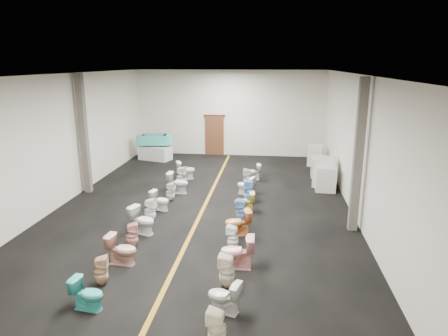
{
  "coord_description": "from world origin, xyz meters",
  "views": [
    {
      "loc": [
        2.27,
        -13.03,
        4.87
      ],
      "look_at": [
        0.56,
        1.0,
        1.12
      ],
      "focal_mm": 32.0,
      "sensor_mm": 36.0,
      "label": 1
    }
  ],
  "objects": [
    {
      "name": "toilet_right_9",
      "position": [
        1.34,
        1.39,
        0.36
      ],
      "size": [
        0.79,
        0.63,
        0.71
      ],
      "primitive_type": "imported",
      "rotation": [
        0.0,
        0.0,
        -1.96
      ],
      "color": "white",
      "rests_on": "floor"
    },
    {
      "name": "toilet_right_1",
      "position": [
        1.42,
        -6.06,
        0.35
      ],
      "size": [
        0.77,
        0.57,
        0.7
      ],
      "primitive_type": "imported",
      "rotation": [
        0.0,
        0.0,
        -1.86
      ],
      "color": "silver",
      "rests_on": "floor"
    },
    {
      "name": "toilet_left_1",
      "position": [
        -1.45,
        -5.38,
        0.35
      ],
      "size": [
        0.39,
        0.39,
        0.7
      ],
      "primitive_type": "imported",
      "rotation": [
        0.0,
        0.0,
        1.82
      ],
      "color": "tan",
      "rests_on": "floor"
    },
    {
      "name": "toilet_right_4",
      "position": [
        1.31,
        -3.26,
        0.34
      ],
      "size": [
        0.37,
        0.36,
        0.69
      ],
      "primitive_type": "imported",
      "rotation": [
        0.0,
        0.0,
        -1.76
      ],
      "color": "white",
      "rests_on": "floor"
    },
    {
      "name": "wall_back",
      "position": [
        0.0,
        8.0,
        2.25
      ],
      "size": [
        10.0,
        0.0,
        10.0
      ],
      "primitive_type": "plane",
      "rotation": [
        1.57,
        0.0,
        0.0
      ],
      "color": "beige",
      "rests_on": "ground"
    },
    {
      "name": "appliance_crate_a",
      "position": [
        4.4,
        2.24,
        0.48
      ],
      "size": [
        0.79,
        0.79,
        0.96
      ],
      "primitive_type": "cube",
      "rotation": [
        0.0,
        0.0,
        -0.05
      ],
      "color": "silver",
      "rests_on": "floor"
    },
    {
      "name": "appliance_crate_c",
      "position": [
        4.4,
        4.22,
        0.42
      ],
      "size": [
        0.79,
        0.79,
        0.85
      ],
      "primitive_type": "cube",
      "rotation": [
        0.0,
        0.0,
        -0.06
      ],
      "color": "silver",
      "rests_on": "floor"
    },
    {
      "name": "toilet_right_2",
      "position": [
        1.37,
        -5.13,
        0.4
      ],
      "size": [
        0.39,
        0.38,
        0.79
      ],
      "primitive_type": "imported",
      "rotation": [
        0.0,
        0.0,
        -1.64
      ],
      "color": "#F4E6CA",
      "rests_on": "floor"
    },
    {
      "name": "door_frame",
      "position": [
        -0.8,
        7.95,
        2.12
      ],
      "size": [
        1.15,
        0.08,
        0.1
      ],
      "primitive_type": "cube",
      "color": "#331C11",
      "rests_on": "back_door"
    },
    {
      "name": "toilet_right_11",
      "position": [
        1.51,
        3.37,
        0.34
      ],
      "size": [
        0.73,
        0.49,
        0.69
      ],
      "primitive_type": "imported",
      "rotation": [
        0.0,
        0.0,
        -1.4
      ],
      "color": "white",
      "rests_on": "floor"
    },
    {
      "name": "toilet_left_4",
      "position": [
        -1.42,
        -2.54,
        0.4
      ],
      "size": [
        0.9,
        0.7,
        0.81
      ],
      "primitive_type": "imported",
      "rotation": [
        0.0,
        0.0,
        1.22
      ],
      "color": "silver",
      "rests_on": "floor"
    },
    {
      "name": "toilet_left_9",
      "position": [
        -1.32,
        2.06,
        0.41
      ],
      "size": [
        0.42,
        0.41,
        0.83
      ],
      "primitive_type": "imported",
      "rotation": [
        0.0,
        0.0,
        1.46
      ],
      "color": "silver",
      "rests_on": "floor"
    },
    {
      "name": "display_table",
      "position": [
        -3.67,
        6.42,
        0.36
      ],
      "size": [
        1.77,
        1.23,
        0.71
      ],
      "primitive_type": "cube",
      "rotation": [
        0.0,
        0.0,
        -0.29
      ],
      "color": "silver",
      "rests_on": "floor"
    },
    {
      "name": "toilet_left_6",
      "position": [
        -1.43,
        -0.61,
        0.34
      ],
      "size": [
        0.74,
        0.53,
        0.68
      ],
      "primitive_type": "imported",
      "rotation": [
        0.0,
        0.0,
        1.32
      ],
      "color": "white",
      "rests_on": "floor"
    },
    {
      "name": "appliance_crate_b",
      "position": [
        4.4,
        2.91,
        0.58
      ],
      "size": [
        0.97,
        0.97,
        1.16
      ],
      "primitive_type": "cube",
      "rotation": [
        0.0,
        0.0,
        -0.16
      ],
      "color": "silver",
      "rests_on": "floor"
    },
    {
      "name": "aisle_stripe",
      "position": [
        0.0,
        0.0,
        0.0
      ],
      "size": [
        0.12,
        15.6,
        0.01
      ],
      "primitive_type": "cube",
      "color": "#9C6C16",
      "rests_on": "floor"
    },
    {
      "name": "bathtub",
      "position": [
        -3.67,
        6.42,
        1.07
      ],
      "size": [
        1.85,
        0.82,
        0.55
      ],
      "rotation": [
        0.0,
        0.0,
        0.14
      ],
      "color": "#44C6AF",
      "rests_on": "display_table"
    },
    {
      "name": "floor",
      "position": [
        0.0,
        0.0,
        0.0
      ],
      "size": [
        16.0,
        16.0,
        0.0
      ],
      "primitive_type": "plane",
      "color": "black",
      "rests_on": "ground"
    },
    {
      "name": "toilet_right_6",
      "position": [
        1.41,
        -1.36,
        0.38
      ],
      "size": [
        0.4,
        0.39,
        0.76
      ],
      "primitive_type": "imported",
      "rotation": [
        0.0,
        0.0,
        -1.73
      ],
      "color": "#709ED1",
      "rests_on": "floor"
    },
    {
      "name": "toilet_right_7",
      "position": [
        1.43,
        -0.44,
        0.34
      ],
      "size": [
        0.7,
        0.44,
        0.69
      ],
      "primitive_type": "imported",
      "rotation": [
        0.0,
        0.0,
        -1.49
      ],
      "color": "#EFDB4E",
      "rests_on": "floor"
    },
    {
      "name": "toilet_right_8",
      "position": [
        1.53,
        0.48,
        0.43
      ],
      "size": [
        0.45,
        0.44,
        0.85
      ],
      "primitive_type": "imported",
      "rotation": [
        0.0,
        0.0,
        -1.42
      ],
      "color": "#7DB3F1",
      "rests_on": "floor"
    },
    {
      "name": "toilet_left_2",
      "position": [
        -1.34,
        -4.38,
        0.38
      ],
      "size": [
        0.79,
        0.5,
        0.77
      ],
      "primitive_type": "imported",
      "rotation": [
        0.0,
        0.0,
        1.48
      ],
      "color": "tan",
      "rests_on": "floor"
    },
    {
      "name": "toilet_right_10",
      "position": [
        1.35,
        2.36,
        0.38
      ],
      "size": [
        0.41,
        0.4,
        0.76
      ],
      "primitive_type": "imported",
      "rotation": [
        0.0,
        0.0,
        -1.38
      ],
      "color": "beige",
      "rests_on": "floor"
    },
    {
      "name": "appliance_crate_d",
      "position": [
        4.4,
        6.22,
        0.5
      ],
      "size": [
        0.83,
        0.83,
        1.01
      ],
      "primitive_type": "cube",
      "rotation": [
        0.0,
        0.0,
        -0.2
      ],
      "color": "silver",
      "rests_on": "floor"
    },
    {
      "name": "wall_left",
      "position": [
        -5.0,
        0.0,
        2.25
      ],
      "size": [
        0.0,
        16.0,
        16.0
      ],
      "primitive_type": "plane",
      "rotation": [
        1.57,
        0.0,
        1.57
      ],
      "color": "beige",
      "rests_on": "ground"
    },
    {
      "name": "column_left",
      "position": [
        -4.75,
        1.0,
        2.25
      ],
      "size": [
        0.25,
        0.25,
        4.5
      ],
      "primitive_type": "cube",
      "color": "#59544C",
      "rests_on": "floor"
    },
    {
      "name": "wall_front",
      "position": [
        0.0,
        -8.0,
        2.25
      ],
      "size": [
        10.0,
        0.0,
        10.0
      ],
      "primitive_type": "plane",
      "rotation": [
        -1.57,
        0.0,
        0.0
      ],
      "color": "beige",
      "rests_on": "ground"
    },
    {
      "name": "toilet_left_0",
      "position": [
        -1.33,
        -6.29,
        0.34
      ],
      "size": [
        0.71,
        0.46,
        0.69
      ],
      "primitive_type": "imported",
      "rotation": [
        0.0,
        0.0,
        1.45
      ],
      "color": "#38B1A9",
      "rests_on": "floor"
    },
    {
      "name": "ceiling",
      "position": [
        0.0,
        0.0,
        4.5
      ],
      "size": [
        16.0,
        16.0,
        0.0
      ],
      "primitive_type": "plane",
      "rotation": [
        3.14,
        0.0,
        0.0
      ],
      "color": "black",
      "rests_on": "ground"
    },
    {
      "name": "toilet_right_3",
      "position": [
        1.52,
        -4.25,
        0.42
      ],
      "size": [
        0.83,
        0.49,
        0.84
      ],
      "primitive_type": "imported",
      "rotation": [
        0.0,
        0.0,
        -1.55
      ],
      "color": "#F3AAA9",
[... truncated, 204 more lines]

